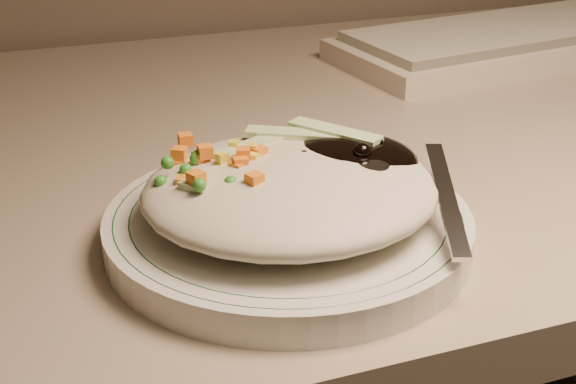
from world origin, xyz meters
name	(u,v)px	position (x,y,z in m)	size (l,w,h in m)	color
desk	(291,308)	(0.00, 1.38, 0.54)	(1.40, 0.70, 0.74)	gray
plate	(288,228)	(-0.08, 1.17, 0.75)	(0.24, 0.24, 0.02)	silver
plate_rim	(288,214)	(-0.08, 1.17, 0.76)	(0.23, 0.23, 0.00)	#144723
meal	(295,184)	(-0.08, 1.17, 0.78)	(0.21, 0.19, 0.05)	#B7AE94
keyboard	(529,37)	(0.36, 1.52, 0.76)	(0.50, 0.23, 0.03)	beige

